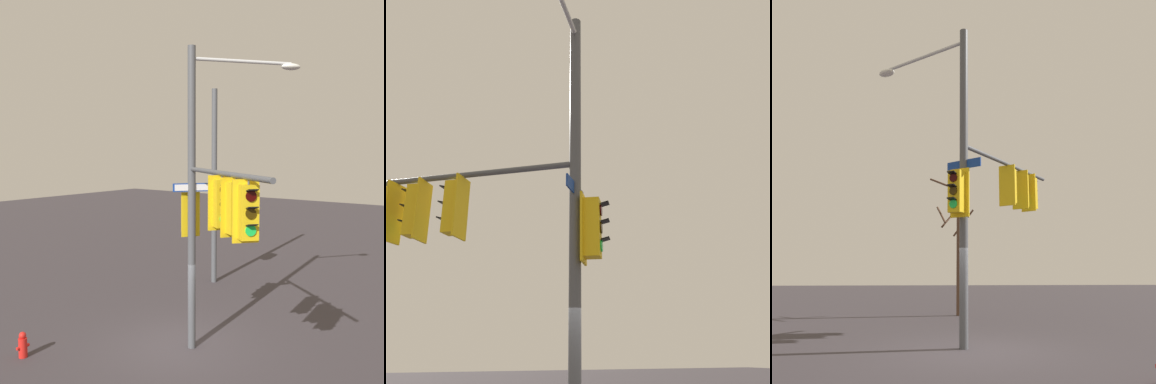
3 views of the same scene
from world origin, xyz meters
TOP-DOWN VIEW (x-y plane):
  - ground_plane at (0.00, 0.00)m, footprint 80.00×80.00m
  - main_signal_pole_assembly at (-0.54, -1.55)m, footprint 6.03×4.79m
  - bare_tree_behind_pole at (0.06, -7.72)m, footprint 2.02×2.16m

SIDE VIEW (x-z plane):
  - ground_plane at x=0.00m, z-range 0.00..0.00m
  - bare_tree_behind_pole at x=0.06m, z-range -0.01..5.94m
  - main_signal_pole_assembly at x=-0.54m, z-range 0.33..9.02m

